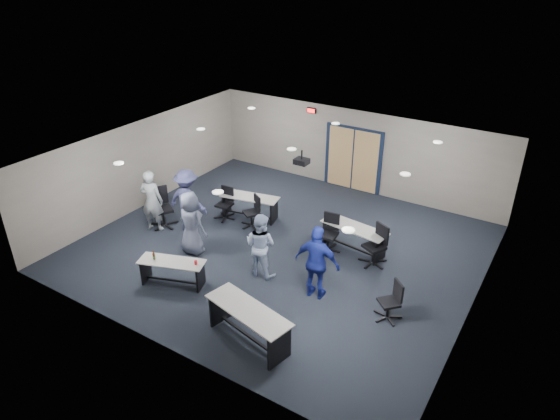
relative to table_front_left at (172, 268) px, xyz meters
The scene contains 25 objects.
floor 3.11m from the table_front_left, 64.73° to the left, with size 10.00×10.00×0.00m, color black.
back_wall 7.46m from the table_front_left, 79.77° to the left, with size 10.00×0.04×2.70m, color gray.
front_wall 2.34m from the table_front_left, 52.49° to the right, with size 10.00×0.04×2.70m, color gray.
left_wall 4.71m from the table_front_left, 142.90° to the left, with size 0.04×9.00×2.70m, color gray.
right_wall 6.96m from the table_front_left, 23.81° to the left, with size 0.04×9.00×2.70m, color gray.
ceiling 3.82m from the table_front_left, 64.73° to the left, with size 10.00×9.00×0.04m, color white.
double_door 7.39m from the table_front_left, 79.72° to the left, with size 2.00×0.07×2.20m.
exit_sign 7.51m from the table_front_left, 92.25° to the left, with size 0.32×0.07×0.18m.
ceiling_projector 4.15m from the table_front_left, 63.81° to the left, with size 0.35×0.32×0.37m.
ceiling_can_lights 3.99m from the table_front_left, 66.58° to the left, with size 6.24×5.74×0.02m, color silver, non-canonical shape.
table_front_left is the anchor object (origin of this frame).
table_front_right 2.77m from the table_front_left, 13.65° to the right, with size 2.07×1.07×0.80m.
table_back_left 3.76m from the table_front_left, 95.78° to the left, with size 1.82×0.92×0.70m.
table_back_right 4.76m from the table_front_left, 50.34° to the left, with size 1.86×0.84×0.73m.
chair_back_a 3.44m from the table_front_left, 106.75° to the left, with size 0.61×0.61×0.98m, color black, non-canonical shape.
chair_back_b 3.33m from the table_front_left, 90.68° to the left, with size 0.59×0.59×0.94m, color black, non-canonical shape.
chair_back_c 4.12m from the table_front_left, 53.42° to the left, with size 0.65×0.65×1.04m, color black, non-canonical shape.
chair_back_d 5.03m from the table_front_left, 42.20° to the left, with size 0.68×0.68×1.08m, color black, non-canonical shape.
chair_loose_left 2.97m from the table_front_left, 138.05° to the left, with size 0.73×0.73×1.16m, color black, non-canonical shape.
chair_loose_right 5.08m from the table_front_left, 17.65° to the left, with size 0.58×0.58×0.92m, color black, non-canonical shape.
person_gray 2.90m from the table_front_left, 143.52° to the left, with size 0.67×0.44×1.83m, color #99A2A7.
person_plaid 1.53m from the table_front_left, 111.91° to the left, with size 0.85×0.55×1.74m, color #535A72.
person_lightblue 2.17m from the table_front_left, 43.70° to the left, with size 0.81×0.63×1.66m, color #AEC2E7.
person_navy 3.47m from the table_front_left, 24.17° to the left, with size 1.07×0.45×1.83m, color navy.
person_back 2.74m from the table_front_left, 123.05° to the left, with size 1.18×0.68×1.83m, color #3D406F.
Camera 1 is at (6.11, -9.78, 7.16)m, focal length 32.00 mm.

